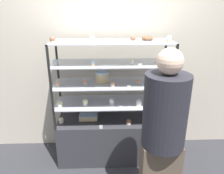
{
  "coord_description": "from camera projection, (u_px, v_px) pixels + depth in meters",
  "views": [
    {
      "loc": [
        -0.09,
        -2.49,
        1.98
      ],
      "look_at": [
        0.0,
        0.0,
        1.03
      ],
      "focal_mm": 35.0,
      "sensor_mm": 36.0,
      "label": 1
    }
  ],
  "objects": [
    {
      "name": "display_riser_lower",
      "position": [
        112.0,
        103.0,
        2.75
      ],
      "size": [
        1.39,
        0.46,
        0.25
      ],
      "color": "black",
      "rests_on": "display_base"
    },
    {
      "name": "display_riser_upper",
      "position": [
        112.0,
        64.0,
        2.57
      ],
      "size": [
        1.39,
        0.46,
        0.25
      ],
      "color": "black",
      "rests_on": "display_riser_middle"
    },
    {
      "name": "price_tag_3",
      "position": [
        140.0,
        65.0,
        2.37
      ],
      "size": [
        0.04,
        0.0,
        0.04
      ],
      "color": "white",
      "rests_on": "display_riser_upper"
    },
    {
      "name": "cupcake_1",
      "position": [
        129.0,
        122.0,
        2.72
      ],
      "size": [
        0.06,
        0.06,
        0.07
      ],
      "color": "beige",
      "rests_on": "display_base"
    },
    {
      "name": "cupcake_5",
      "position": [
        112.0,
        101.0,
        2.67
      ],
      "size": [
        0.07,
        0.07,
        0.08
      ],
      "color": "beige",
      "rests_on": "display_riser_lower"
    },
    {
      "name": "cupcake_7",
      "position": [
        165.0,
        103.0,
        2.63
      ],
      "size": [
        0.07,
        0.07,
        0.08
      ],
      "color": "#CCB28C",
      "rests_on": "display_riser_lower"
    },
    {
      "name": "cupcake_4",
      "position": [
        85.0,
        102.0,
        2.64
      ],
      "size": [
        0.07,
        0.07,
        0.08
      ],
      "color": "white",
      "rests_on": "display_riser_lower"
    },
    {
      "name": "cupcake_20",
      "position": [
        169.0,
        39.0,
        2.41
      ],
      "size": [
        0.06,
        0.06,
        0.07
      ],
      "color": "#CCB28C",
      "rests_on": "display_riser_top"
    },
    {
      "name": "donut_glazed",
      "position": [
        147.0,
        38.0,
        2.54
      ],
      "size": [
        0.14,
        0.14,
        0.04
      ],
      "color": "brown",
      "rests_on": "display_riser_top"
    },
    {
      "name": "price_tag_4",
      "position": [
        105.0,
        42.0,
        2.27
      ],
      "size": [
        0.04,
        0.0,
        0.04
      ],
      "color": "white",
      "rests_on": "display_riser_top"
    },
    {
      "name": "back_wall",
      "position": [
        111.0,
        58.0,
        2.92
      ],
      "size": [
        8.0,
        0.05,
        2.6
      ],
      "color": "beige",
      "rests_on": "ground_plane"
    },
    {
      "name": "ground_plane",
      "position": [
        112.0,
        156.0,
        3.03
      ],
      "size": [
        20.0,
        20.0,
        0.0
      ],
      "primitive_type": "plane",
      "color": "#2D2D33"
    },
    {
      "name": "cupcake_16",
      "position": [
        166.0,
        61.0,
        2.54
      ],
      "size": [
        0.05,
        0.05,
        0.07
      ],
      "color": "#CCB28C",
      "rests_on": "display_riser_upper"
    },
    {
      "name": "cupcake_10",
      "position": [
        113.0,
        84.0,
        2.53
      ],
      "size": [
        0.05,
        0.05,
        0.06
      ],
      "color": "beige",
      "rests_on": "display_riser_middle"
    },
    {
      "name": "cupcake_13",
      "position": [
        55.0,
        62.0,
        2.46
      ],
      "size": [
        0.05,
        0.05,
        0.07
      ],
      "color": "white",
      "rests_on": "display_riser_upper"
    },
    {
      "name": "cupcake_15",
      "position": [
        132.0,
        62.0,
        2.48
      ],
      "size": [
        0.05,
        0.05,
        0.07
      ],
      "color": "white",
      "rests_on": "display_riser_upper"
    },
    {
      "name": "cupcake_3",
      "position": [
        60.0,
        104.0,
        2.6
      ],
      "size": [
        0.07,
        0.07,
        0.08
      ],
      "color": "white",
      "rests_on": "display_riser_lower"
    },
    {
      "name": "cupcake_2",
      "position": [
        162.0,
        121.0,
        2.74
      ],
      "size": [
        0.06,
        0.06,
        0.07
      ],
      "color": "white",
      "rests_on": "display_base"
    },
    {
      "name": "display_base",
      "position": [
        112.0,
        139.0,
        2.93
      ],
      "size": [
        1.39,
        0.46,
        0.58
      ],
      "color": "#333338",
      "rests_on": "ground_plane"
    },
    {
      "name": "cupcake_0",
      "position": [
        61.0,
        120.0,
        2.75
      ],
      "size": [
        0.06,
        0.06,
        0.07
      ],
      "color": "white",
      "rests_on": "display_base"
    },
    {
      "name": "price_tag_0",
      "position": [
        101.0,
        127.0,
        2.62
      ],
      "size": [
        0.04,
        0.0,
        0.04
      ],
      "color": "white",
      "rests_on": "display_base"
    },
    {
      "name": "layer_cake_centerpiece",
      "position": [
        102.0,
        77.0,
        2.67
      ],
      "size": [
        0.17,
        0.17,
        0.13
      ],
      "color": "#DBBC84",
      "rests_on": "display_riser_middle"
    },
    {
      "name": "cupcake_17",
      "position": [
        53.0,
        40.0,
        2.32
      ],
      "size": [
        0.06,
        0.06,
        0.07
      ],
      "color": "#CCB28C",
      "rests_on": "display_riser_top"
    },
    {
      "name": "cupcake_19",
      "position": [
        133.0,
        39.0,
        2.37
      ],
      "size": [
        0.06,
        0.06,
        0.07
      ],
      "color": "beige",
      "rests_on": "display_riser_top"
    },
    {
      "name": "display_riser_top",
      "position": [
        112.0,
        42.0,
        2.48
      ],
      "size": [
        1.39,
        0.46,
        0.25
      ],
      "color": "black",
      "rests_on": "display_riser_upper"
    },
    {
      "name": "customer_figure",
      "position": [
        163.0,
        133.0,
        1.97
      ],
      "size": [
        0.39,
        0.39,
        1.66
      ],
      "color": "brown",
      "rests_on": "ground_plane"
    },
    {
      "name": "cupcake_6",
      "position": [
        139.0,
        103.0,
        2.63
      ],
      "size": [
        0.07,
        0.07,
        0.08
      ],
      "color": "white",
      "rests_on": "display_riser_lower"
    },
    {
      "name": "cupcake_14",
      "position": [
        93.0,
        63.0,
        2.43
      ],
      "size": [
        0.05,
        0.05,
        0.07
      ],
      "color": "#CCB28C",
      "rests_on": "display_riser_upper"
    },
    {
      "name": "display_riser_middle",
      "position": [
        112.0,
        84.0,
        2.66
      ],
      "size": [
        1.39,
        0.46,
        0.25
      ],
      "color": "black",
      "rests_on": "display_riser_lower"
    },
    {
      "name": "cupcake_9",
      "position": [
        85.0,
        82.0,
        2.6
      ],
      "size": [
        0.05,
        0.05,
        0.06
      ],
      "color": "beige",
      "rests_on": "display_riser_middle"
    },
    {
      "name": "price_tag_1",
      "position": [
        120.0,
        108.0,
        2.54
      ],
      "size": [
        0.04,
        0.0,
        0.04
      ],
      "color": "white",
      "rests_on": "display_riser_lower"
    },
    {
      "name": "cupcake_8",
      "position": [
        58.0,
        84.0,
        2.53
      ],
      "size": [
        0.05,
        0.05,
        0.06
      ],
      "color": "beige",
      "rests_on": "display_riser_middle"
    },
    {
      "name": "cupcake_11",
      "position": [
        138.0,
        82.0,
        2.62
      ],
      "size": [
        0.05,
        0.05,
        0.06
      ],
      "color": "white",
      "rests_on": "display_riser_middle"
    },
    {
      "name": "sheet_cake_frosted",
      "position": [
        88.0,
        117.0,
        2.84
      ],
      "size": [
        0.24,
        0.14,
        0.06
      ],
      "color": "#DBBC84",
      "rests_on": "display_base"
    },
    {
      "name": "cupcake_18",
      "position": [
        92.0,
        39.0,
        2.41
      ],
      "size": [
        0.06,
        0.06,
        0.07
      ],
      "color": "beige",
      "rests_on": "display_riser_top"
    },
    {
      "name": "cupcake_12",
      "position": [
        165.0,
        82.0,
        2.6
      ],
      "size": [
        0.05,
        0.05,
        0.06
      ],
      "color": "white",
      "rests_on": "display_riser_middle"
    },
    {
      "name": "price_tag_2",
      "position": [
        129.0,
        87.0,
        2.46
      ],
      "size": [
        0.04,
        0.0,
        0.04
      ],
      "color": "white",
      "rests_on": "display_riser_middle"
    }
  ]
}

